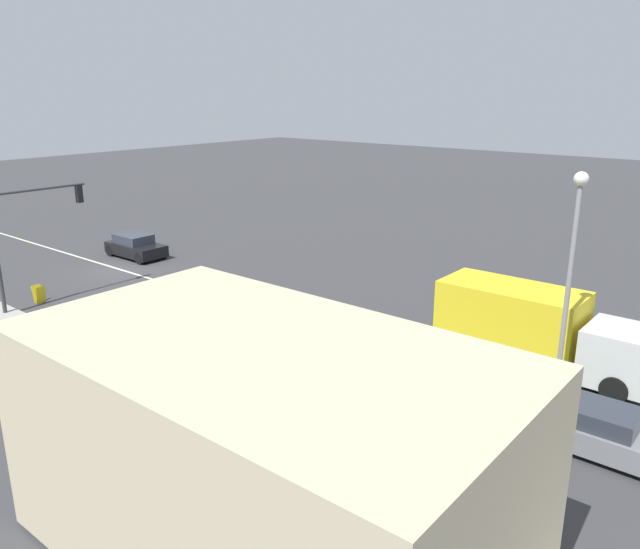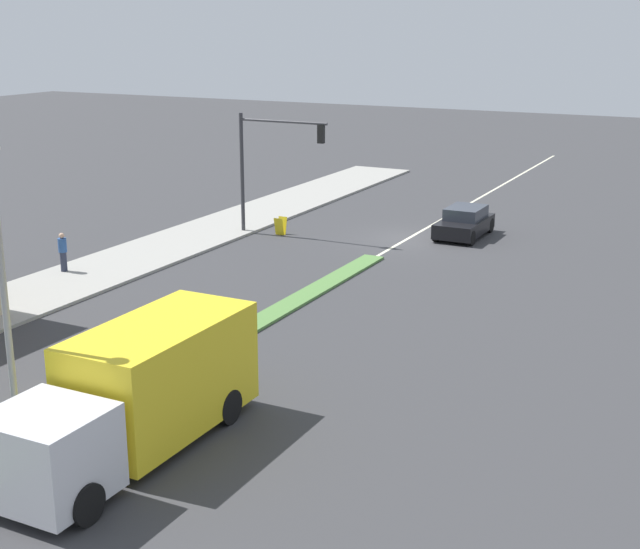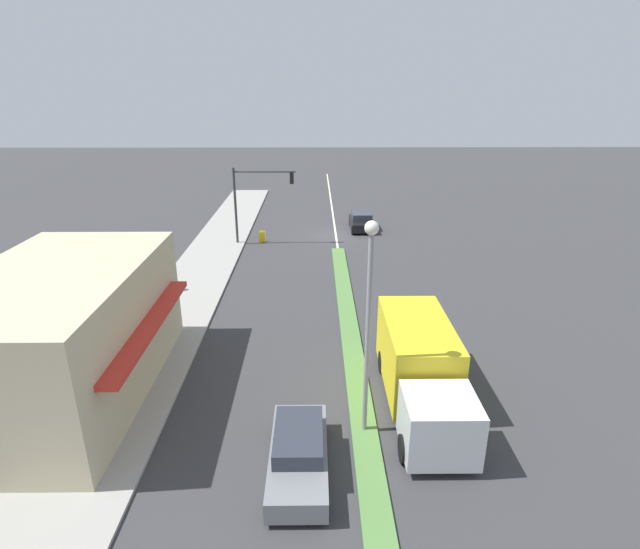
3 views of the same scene
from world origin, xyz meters
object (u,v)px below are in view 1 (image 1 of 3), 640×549
warning_aframe_sign (39,294)px  delivery_truck (534,328)px  suv_grey (596,429)px  suv_black (135,246)px  street_lamp (572,260)px  pedestrian (60,373)px  traffic_signal_main (25,225)px

warning_aframe_sign → delivery_truck: 22.28m
suv_grey → suv_black: size_ratio=1.14×
street_lamp → pedestrian: (10.12, -12.54, -3.83)m
delivery_truck → suv_black: (0.00, -24.42, -0.80)m
pedestrian → suv_grey: 16.43m
warning_aframe_sign → delivery_truck: size_ratio=0.11×
traffic_signal_main → suv_black: bearing=-154.3°
traffic_signal_main → warning_aframe_sign: 3.52m
traffic_signal_main → delivery_truck: size_ratio=0.75×
traffic_signal_main → suv_grey: (-3.92, 23.94, -3.24)m
traffic_signal_main → suv_black: 9.79m
pedestrian → street_lamp: bearing=128.9°
suv_black → warning_aframe_sign: bearing=24.5°
warning_aframe_sign → delivery_truck: (-7.92, 20.80, 1.04)m
pedestrian → warning_aframe_sign: 10.89m
suv_grey → warning_aframe_sign: bearing=-81.8°
street_lamp → pedestrian: 16.56m
street_lamp → warning_aframe_sign: size_ratio=8.80×
pedestrian → warning_aframe_sign: pedestrian is taller
street_lamp → suv_black: size_ratio=1.90×
suv_grey → street_lamp: bearing=-139.9°
suv_black → traffic_signal_main: bearing=25.7°
pedestrian → delivery_truck: bearing=138.6°
warning_aframe_sign → suv_grey: bearing=98.2°
pedestrian → warning_aframe_sign: bearing=-113.9°
pedestrian → suv_black: (-12.32, -13.56, -0.28)m
traffic_signal_main → warning_aframe_sign: bearing=-135.8°
street_lamp → suv_grey: street_lamp is taller
street_lamp → delivery_truck: size_ratio=0.98×
traffic_signal_main → warning_aframe_sign: traffic_signal_main is taller
delivery_truck → suv_grey: (4.40, 3.54, -0.81)m
warning_aframe_sign → suv_black: 8.71m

